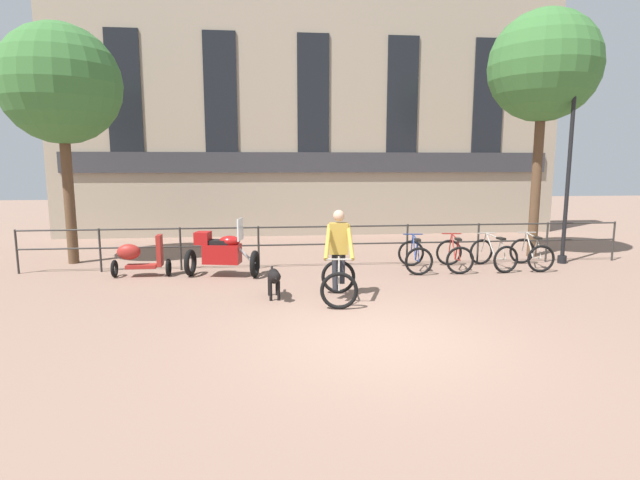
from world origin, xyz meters
TOP-DOWN VIEW (x-y plane):
  - ground_plane at (0.00, 0.00)m, footprint 60.00×60.00m
  - canal_railing at (-0.00, 5.20)m, footprint 15.05×0.05m
  - building_facade at (-0.00, 10.99)m, footprint 18.00×0.72m
  - cyclist_with_bike at (-0.32, 2.21)m, footprint 0.83×1.25m
  - dog at (-1.54, 2.35)m, footprint 0.27×1.02m
  - parked_motorcycle at (-2.71, 4.39)m, footprint 1.72×0.93m
  - parked_bicycle_near_lamp at (1.88, 4.54)m, footprint 0.78×1.18m
  - parked_bicycle_mid_left at (2.87, 4.54)m, footprint 0.78×1.18m
  - parked_bicycle_mid_right at (3.86, 4.54)m, footprint 0.81×1.19m
  - parked_bicycle_far_end at (4.85, 4.54)m, footprint 0.75×1.16m
  - parked_scooter at (-4.58, 4.59)m, footprint 1.28×0.41m
  - street_lamp at (5.97, 5.01)m, footprint 0.28×0.28m
  - tree_canalside_left at (-6.68, 6.38)m, footprint 2.92×2.92m
  - tree_canalside_right at (5.70, 6.04)m, footprint 2.90×2.90m

SIDE VIEW (x-z plane):
  - ground_plane at x=0.00m, z-range 0.00..0.00m
  - parked_bicycle_near_lamp at x=1.88m, z-range -0.07..0.79m
  - parked_bicycle_mid_right at x=3.86m, z-range -0.07..0.79m
  - parked_bicycle_far_end at x=4.85m, z-range -0.07..0.79m
  - parked_bicycle_mid_left at x=2.87m, z-range -0.07..0.79m
  - dog at x=-1.54m, z-range 0.12..0.73m
  - parked_scooter at x=-4.58m, z-range -0.02..0.94m
  - parked_motorcycle at x=-2.71m, z-range -0.11..1.24m
  - canal_railing at x=0.00m, z-range 0.18..1.23m
  - cyclist_with_bike at x=-0.32m, z-range -0.09..1.61m
  - street_lamp at x=5.97m, z-range 0.27..4.84m
  - building_facade at x=0.00m, z-range -0.02..8.34m
  - tree_canalside_left at x=-6.68m, z-range 1.50..7.46m
  - tree_canalside_right at x=5.70m, z-range 1.80..8.37m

